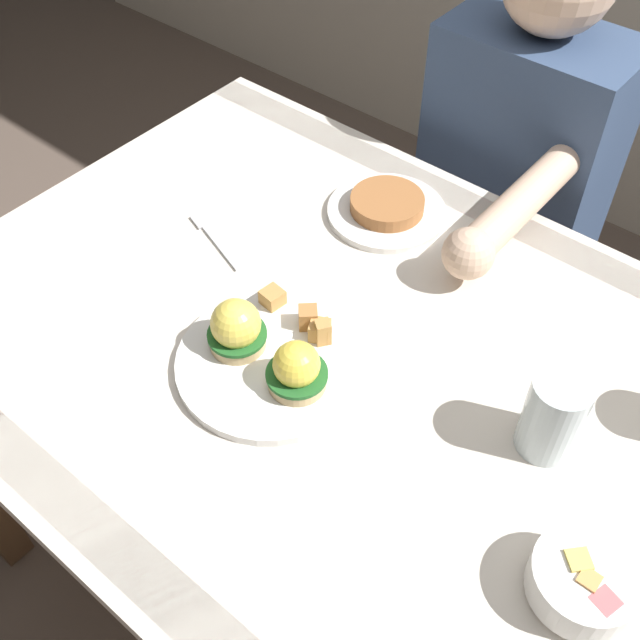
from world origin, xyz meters
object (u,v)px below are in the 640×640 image
diner_person (508,185)px  water_glass_near (552,419)px  fork (214,237)px  dining_table (327,388)px  eggs_benedict_plate (269,353)px  fruit_bowl (583,583)px  side_plate (387,208)px

diner_person → water_glass_near: bearing=-57.4°
fork → dining_table: bearing=-11.2°
diner_person → fork: bearing=-114.9°
eggs_benedict_plate → fruit_bowl: 0.48m
dining_table → water_glass_near: size_ratio=9.86×
water_glass_near → side_plate: (-0.43, 0.24, -0.04)m
fruit_bowl → diner_person: 0.86m
dining_table → fruit_bowl: size_ratio=10.00×
side_plate → fork: bearing=-128.5°
fruit_bowl → water_glass_near: 0.20m
dining_table → side_plate: bearing=110.0°
eggs_benedict_plate → side_plate: (-0.07, 0.37, -0.01)m
eggs_benedict_plate → diner_person: (0.00, 0.68, -0.12)m
water_glass_near → fork: bearing=179.0°
fruit_bowl → fork: fruit_bowl is taller
eggs_benedict_plate → diner_person: size_ratio=0.24×
dining_table → eggs_benedict_plate: size_ratio=4.44×
water_glass_near → side_plate: bearing=150.7°
fruit_bowl → diner_person: size_ratio=0.11×
side_plate → eggs_benedict_plate: bearing=-79.5°
eggs_benedict_plate → water_glass_near: water_glass_near is taller
fruit_bowl → side_plate: 0.68m
dining_table → side_plate: (-0.10, 0.29, 0.12)m
side_plate → dining_table: bearing=-70.0°
eggs_benedict_plate → fruit_bowl: (0.48, -0.03, 0.00)m
eggs_benedict_plate → water_glass_near: (0.36, 0.13, 0.03)m
fork → side_plate: bearing=51.5°
water_glass_near → eggs_benedict_plate: bearing=-160.3°
eggs_benedict_plate → fork: (-0.25, 0.14, -0.02)m
dining_table → eggs_benedict_plate: eggs_benedict_plate is taller
dining_table → fork: (-0.29, 0.06, 0.11)m
eggs_benedict_plate → water_glass_near: bearing=19.7°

